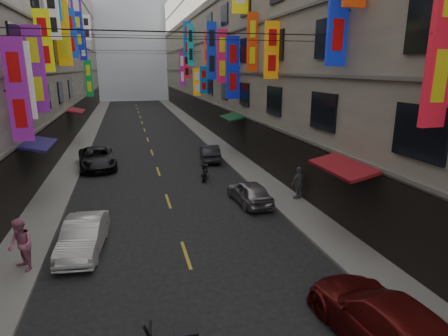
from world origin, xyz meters
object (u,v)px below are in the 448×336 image
car_right_far (210,153)px  pedestrian_rfar (299,183)px  scooter_far_right (205,172)px  pedestrian_lfar (21,245)px  car_left_mid (84,236)px  car_right_near (387,323)px  car_left_far (97,158)px  car_right_mid (249,192)px

car_right_far → pedestrian_rfar: size_ratio=2.18×
scooter_far_right → pedestrian_rfar: (3.92, -5.15, 0.53)m
car_right_far → pedestrian_lfar: size_ratio=2.04×
car_right_far → car_left_mid: bearing=65.7°
car_right_near → scooter_far_right: bearing=-88.2°
pedestrian_lfar → scooter_far_right: bearing=102.8°
car_left_far → pedestrian_lfar: size_ratio=2.77×
car_left_mid → pedestrian_lfar: size_ratio=2.11×
car_left_far → pedestrian_rfar: 14.33m
car_right_mid → car_right_near: bearing=85.5°
car_right_near → car_right_mid: size_ratio=1.41×
scooter_far_right → car_left_far: size_ratio=0.35×
pedestrian_lfar → car_right_near: bearing=21.0°
car_right_far → scooter_far_right: bearing=80.4°
scooter_far_right → car_right_mid: size_ratio=0.49×
scooter_far_right → car_right_mid: bearing=122.4°
car_right_near → car_right_mid: 10.63m
pedestrian_rfar → scooter_far_right: bearing=-69.8°
car_right_mid → car_right_far: 9.44m
scooter_far_right → car_left_mid: bearing=69.7°
pedestrian_rfar → car_right_near: bearing=58.8°
car_left_far → pedestrian_lfar: (-1.50, -13.88, 0.33)m
pedestrian_lfar → car_right_far: bearing=109.6°
car_right_near → car_right_far: size_ratio=1.34×
scooter_far_right → car_right_far: size_ratio=0.47×
car_left_mid → pedestrian_lfar: (-1.83, -1.12, 0.40)m
car_right_near → pedestrian_lfar: pedestrian_lfar is taller
car_right_mid → car_left_mid: bearing=19.3°
scooter_far_right → car_right_mid: car_right_mid is taller
scooter_far_right → car_right_near: car_right_near is taller
car_right_near → car_right_far: bearing=-93.0°
car_left_mid → pedestrian_lfar: bearing=-142.3°
car_right_far → pedestrian_lfar: bearing=62.3°
car_left_far → car_right_far: (8.00, 0.06, -0.09)m
car_right_near → pedestrian_lfar: size_ratio=2.74×
car_left_far → car_right_mid: 12.33m
car_right_far → car_right_near: bearing=96.6°
car_left_mid → car_left_far: bearing=97.6°
car_right_mid → car_right_far: bearing=-94.5°
scooter_far_right → car_left_far: 8.05m
scooter_far_right → pedestrian_rfar: size_ratio=1.03×
car_right_near → car_right_far: car_right_near is taller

